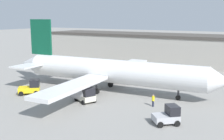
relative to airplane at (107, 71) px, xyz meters
The scene contains 7 objects.
ground_plane 3.37m from the airplane, ahead, with size 400.00×400.00×0.00m, color gray.
terminal_building 32.62m from the airplane, 91.88° to the left, with size 70.97×12.70×7.25m.
airplane is the anchor object (origin of this frame).
ground_crew_worker 10.37m from the airplane, 20.77° to the right, with size 0.36×0.36×1.62m.
baggage_tug 11.87m from the airplane, 139.61° to the right, with size 3.48×3.40×2.24m.
belt_loader_truck 7.03m from the airplane, 83.25° to the right, with size 3.46×2.96×2.16m.
pushback_tug 15.79m from the airplane, 32.37° to the right, with size 3.35×3.33×2.06m.
Camera 1 is at (22.15, -36.72, 11.58)m, focal length 45.00 mm.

